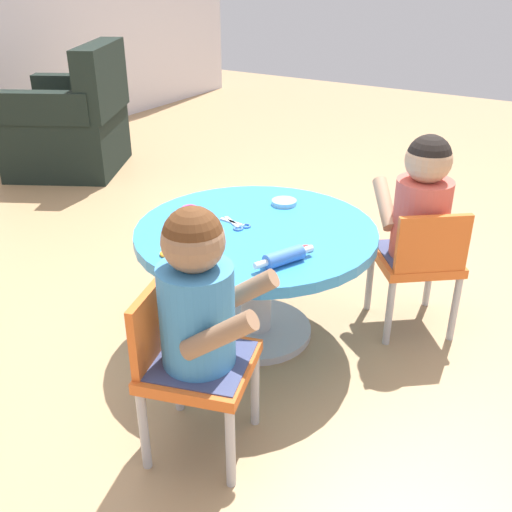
% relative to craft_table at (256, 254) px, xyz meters
% --- Properties ---
extents(ground_plane, '(10.00, 10.00, 0.00)m').
position_rel_craft_table_xyz_m(ground_plane, '(0.00, 0.00, -0.35)').
color(ground_plane, tan).
extents(craft_table, '(0.89, 0.89, 0.46)m').
position_rel_craft_table_xyz_m(craft_table, '(0.00, 0.00, 0.00)').
color(craft_table, silver).
rests_on(craft_table, ground).
extents(child_chair_left, '(0.37, 0.37, 0.54)m').
position_rel_craft_table_xyz_m(child_chair_left, '(-0.61, -0.15, -0.05)').
color(child_chair_left, '#B7B7BC').
rests_on(child_chair_left, ground).
extents(seated_child_left, '(0.36, 0.41, 0.51)m').
position_rel_craft_table_xyz_m(seated_child_left, '(-0.60, -0.19, 0.18)').
color(seated_child_left, '#3F4772').
rests_on(seated_child_left, ground).
extents(child_chair_right, '(0.42, 0.42, 0.54)m').
position_rel_craft_table_xyz_m(child_chair_right, '(0.36, -0.51, -0.05)').
color(child_chair_right, '#B7B7BC').
rests_on(child_chair_right, ground).
extents(seated_child_right, '(0.44, 0.43, 0.51)m').
position_rel_craft_table_xyz_m(seated_child_right, '(0.39, -0.49, 0.18)').
color(seated_child_right, '#3F4772').
rests_on(seated_child_right, ground).
extents(armchair_dark, '(0.96, 0.97, 0.85)m').
position_rel_craft_table_xyz_m(armchair_dark, '(1.08, 2.15, -0.04)').
color(armchair_dark, black).
rests_on(armchair_dark, ground).
extents(rolling_pin, '(0.22, 0.11, 0.05)m').
position_rel_craft_table_xyz_m(rolling_pin, '(-0.19, -0.23, 0.13)').
color(rolling_pin, '#3F72CC').
rests_on(rolling_pin, craft_table).
extents(craft_scissors, '(0.09, 0.14, 0.01)m').
position_rel_craft_table_xyz_m(craft_scissors, '(-0.02, 0.07, 0.11)').
color(craft_scissors, silver).
rests_on(craft_scissors, craft_table).
extents(playdough_blob_0, '(0.10, 0.10, 0.02)m').
position_rel_craft_table_xyz_m(playdough_blob_0, '(0.26, 0.03, 0.12)').
color(playdough_blob_0, '#8CCCF2').
rests_on(playdough_blob_0, craft_table).
extents(cookie_cutter_0, '(0.07, 0.07, 0.01)m').
position_rel_craft_table_xyz_m(cookie_cutter_0, '(-0.06, 0.18, 0.11)').
color(cookie_cutter_0, '#D83FA5').
rests_on(cookie_cutter_0, craft_table).
extents(cookie_cutter_1, '(0.06, 0.06, 0.01)m').
position_rel_craft_table_xyz_m(cookie_cutter_1, '(0.01, 0.32, 0.11)').
color(cookie_cutter_1, '#D83FA5').
rests_on(cookie_cutter_1, craft_table).
extents(cookie_cutter_2, '(0.05, 0.05, 0.01)m').
position_rel_craft_table_xyz_m(cookie_cutter_2, '(-0.06, -0.24, 0.11)').
color(cookie_cutter_2, red).
rests_on(cookie_cutter_2, craft_table).
extents(cookie_cutter_3, '(0.06, 0.06, 0.01)m').
position_rel_craft_table_xyz_m(cookie_cutter_3, '(-0.34, 0.13, 0.11)').
color(cookie_cutter_3, orange).
rests_on(cookie_cutter_3, craft_table).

